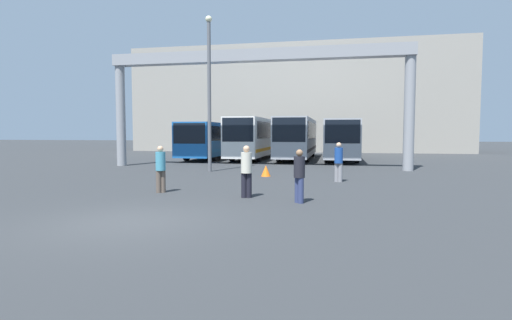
{
  "coord_description": "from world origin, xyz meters",
  "views": [
    {
      "loc": [
        4.93,
        -8.71,
        2.15
      ],
      "look_at": [
        -0.48,
        18.11,
        0.3
      ],
      "focal_mm": 28.0,
      "sensor_mm": 36.0,
      "label": 1
    }
  ],
  "objects_px": {
    "bus_slot_2": "(297,136)",
    "pedestrian_far_center": "(299,175)",
    "traffic_cone": "(266,171)",
    "bus_slot_3": "(341,137)",
    "bus_slot_0": "(212,138)",
    "bus_slot_1": "(254,136)",
    "pedestrian_mid_left": "(339,161)",
    "lamp_post": "(209,88)",
    "pedestrian_near_left": "(246,170)",
    "pedestrian_near_center": "(161,168)"
  },
  "relations": [
    {
      "from": "bus_slot_2",
      "to": "pedestrian_far_center",
      "type": "height_order",
      "value": "bus_slot_2"
    },
    {
      "from": "bus_slot_2",
      "to": "bus_slot_3",
      "type": "relative_size",
      "value": 1.04
    },
    {
      "from": "bus_slot_0",
      "to": "pedestrian_near_left",
      "type": "bearing_deg",
      "value": -69.28
    },
    {
      "from": "pedestrian_near_center",
      "to": "pedestrian_mid_left",
      "type": "relative_size",
      "value": 0.97
    },
    {
      "from": "bus_slot_0",
      "to": "lamp_post",
      "type": "bearing_deg",
      "value": -73.14
    },
    {
      "from": "pedestrian_far_center",
      "to": "lamp_post",
      "type": "xyz_separation_m",
      "value": [
        -5.83,
        9.1,
        3.76
      ]
    },
    {
      "from": "bus_slot_0",
      "to": "pedestrian_mid_left",
      "type": "height_order",
      "value": "bus_slot_0"
    },
    {
      "from": "pedestrian_near_center",
      "to": "pedestrian_near_left",
      "type": "xyz_separation_m",
      "value": [
        3.29,
        -0.51,
        0.03
      ]
    },
    {
      "from": "bus_slot_0",
      "to": "bus_slot_2",
      "type": "height_order",
      "value": "bus_slot_2"
    },
    {
      "from": "bus_slot_0",
      "to": "pedestrian_near_center",
      "type": "height_order",
      "value": "bus_slot_0"
    },
    {
      "from": "bus_slot_2",
      "to": "traffic_cone",
      "type": "distance_m",
      "value": 13.63
    },
    {
      "from": "pedestrian_mid_left",
      "to": "pedestrian_far_center",
      "type": "xyz_separation_m",
      "value": [
        -1.21,
        -5.67,
        -0.05
      ]
    },
    {
      "from": "bus_slot_0",
      "to": "lamp_post",
      "type": "height_order",
      "value": "lamp_post"
    },
    {
      "from": "pedestrian_near_left",
      "to": "pedestrian_far_center",
      "type": "height_order",
      "value": "pedestrian_near_left"
    },
    {
      "from": "bus_slot_2",
      "to": "lamp_post",
      "type": "relative_size",
      "value": 1.45
    },
    {
      "from": "pedestrian_near_left",
      "to": "traffic_cone",
      "type": "bearing_deg",
      "value": 86.57
    },
    {
      "from": "bus_slot_0",
      "to": "bus_slot_3",
      "type": "distance_m",
      "value": 10.64
    },
    {
      "from": "bus_slot_0",
      "to": "bus_slot_2",
      "type": "distance_m",
      "value": 7.13
    },
    {
      "from": "pedestrian_far_center",
      "to": "bus_slot_3",
      "type": "bearing_deg",
      "value": -48.78
    },
    {
      "from": "traffic_cone",
      "to": "lamp_post",
      "type": "xyz_separation_m",
      "value": [
        -3.51,
        1.85,
        4.36
      ]
    },
    {
      "from": "bus_slot_1",
      "to": "bus_slot_3",
      "type": "relative_size",
      "value": 0.93
    },
    {
      "from": "bus_slot_2",
      "to": "pedestrian_near_left",
      "type": "bearing_deg",
      "value": -89.32
    },
    {
      "from": "bus_slot_3",
      "to": "lamp_post",
      "type": "xyz_separation_m",
      "value": [
        -7.32,
        -11.44,
        2.84
      ]
    },
    {
      "from": "bus_slot_2",
      "to": "pedestrian_near_left",
      "type": "height_order",
      "value": "bus_slot_2"
    },
    {
      "from": "pedestrian_near_left",
      "to": "pedestrian_mid_left",
      "type": "distance_m",
      "value": 5.85
    },
    {
      "from": "lamp_post",
      "to": "pedestrian_far_center",
      "type": "bearing_deg",
      "value": -57.35
    },
    {
      "from": "pedestrian_near_center",
      "to": "pedestrian_mid_left",
      "type": "xyz_separation_m",
      "value": [
        6.32,
        4.5,
        0.03
      ]
    },
    {
      "from": "bus_slot_1",
      "to": "pedestrian_mid_left",
      "type": "xyz_separation_m",
      "value": [
        6.81,
        -14.46,
        -0.98
      ]
    },
    {
      "from": "bus_slot_0",
      "to": "pedestrian_mid_left",
      "type": "distance_m",
      "value": 17.72
    },
    {
      "from": "pedestrian_near_left",
      "to": "pedestrian_far_center",
      "type": "distance_m",
      "value": 1.93
    },
    {
      "from": "pedestrian_far_center",
      "to": "pedestrian_near_center",
      "type": "bearing_deg",
      "value": 32.47
    },
    {
      "from": "pedestrian_near_center",
      "to": "pedestrian_mid_left",
      "type": "distance_m",
      "value": 7.75
    },
    {
      "from": "bus_slot_1",
      "to": "pedestrian_near_left",
      "type": "distance_m",
      "value": 19.85
    },
    {
      "from": "bus_slot_1",
      "to": "lamp_post",
      "type": "distance_m",
      "value": 11.36
    },
    {
      "from": "bus_slot_2",
      "to": "traffic_cone",
      "type": "xyz_separation_m",
      "value": [
        -0.26,
        -13.53,
        -1.62
      ]
    },
    {
      "from": "bus_slot_1",
      "to": "bus_slot_3",
      "type": "distance_m",
      "value": 7.1
    },
    {
      "from": "bus_slot_2",
      "to": "pedestrian_far_center",
      "type": "bearing_deg",
      "value": -84.35
    },
    {
      "from": "bus_slot_1",
      "to": "pedestrian_mid_left",
      "type": "relative_size",
      "value": 6.34
    },
    {
      "from": "pedestrian_near_left",
      "to": "pedestrian_mid_left",
      "type": "xyz_separation_m",
      "value": [
        3.02,
        5.01,
        -0.0
      ]
    },
    {
      "from": "pedestrian_mid_left",
      "to": "traffic_cone",
      "type": "height_order",
      "value": "pedestrian_mid_left"
    },
    {
      "from": "pedestrian_near_center",
      "to": "bus_slot_3",
      "type": "bearing_deg",
      "value": -145.51
    },
    {
      "from": "bus_slot_0",
      "to": "pedestrian_near_left",
      "type": "relative_size",
      "value": 6.23
    },
    {
      "from": "pedestrian_far_center",
      "to": "traffic_cone",
      "type": "bearing_deg",
      "value": -26.9
    },
    {
      "from": "bus_slot_2",
      "to": "bus_slot_1",
      "type": "bearing_deg",
      "value": -169.46
    },
    {
      "from": "bus_slot_3",
      "to": "lamp_post",
      "type": "relative_size",
      "value": 1.39
    },
    {
      "from": "bus_slot_0",
      "to": "bus_slot_1",
      "type": "height_order",
      "value": "bus_slot_1"
    },
    {
      "from": "pedestrian_near_center",
      "to": "pedestrian_far_center",
      "type": "relative_size",
      "value": 1.02
    },
    {
      "from": "pedestrian_near_left",
      "to": "pedestrian_far_center",
      "type": "relative_size",
      "value": 1.05
    },
    {
      "from": "bus_slot_3",
      "to": "pedestrian_far_center",
      "type": "height_order",
      "value": "bus_slot_3"
    },
    {
      "from": "traffic_cone",
      "to": "pedestrian_near_left",
      "type": "bearing_deg",
      "value": -85.63
    }
  ]
}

